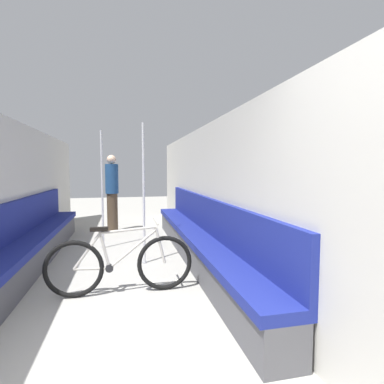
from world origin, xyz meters
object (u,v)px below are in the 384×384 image
object	(u,v)px
bench_seat_row_right	(197,240)
grab_pole_near	(144,196)
bench_seat_row_left	(26,249)
grab_pole_far	(102,191)
passenger_standing	(112,192)
bicycle	(121,264)

from	to	relation	value
bench_seat_row_right	grab_pole_near	bearing A→B (deg)	175.76
bench_seat_row_left	bench_seat_row_right	xyz separation A→B (m)	(2.51, 0.00, 0.00)
bench_seat_row_right	grab_pole_far	bearing A→B (deg)	143.18
grab_pole_far	passenger_standing	size ratio (longest dim) A/B	1.21
bench_seat_row_left	grab_pole_near	distance (m)	1.83
bench_seat_row_right	grab_pole_far	size ratio (longest dim) A/B	2.57
bench_seat_row_left	passenger_standing	size ratio (longest dim) A/B	3.11
bench_seat_row_left	grab_pole_far	world-z (taller)	grab_pole_far
bench_seat_row_right	grab_pole_far	world-z (taller)	grab_pole_far
bicycle	grab_pole_far	xyz separation A→B (m)	(-0.34, 2.20, 0.71)
grab_pole_far	bicycle	bearing A→B (deg)	-81.18
bench_seat_row_left	passenger_standing	bearing A→B (deg)	67.32
bench_seat_row_left	bicycle	size ratio (longest dim) A/B	3.28
passenger_standing	bicycle	bearing A→B (deg)	177.79
bicycle	grab_pole_near	bearing A→B (deg)	82.02
bench_seat_row_left	grab_pole_near	xyz separation A→B (m)	(1.67, 0.06, 0.73)
bicycle	passenger_standing	xyz separation A→B (m)	(-0.22, 3.68, 0.58)
bench_seat_row_left	bicycle	xyz separation A→B (m)	(1.32, -1.06, 0.02)
passenger_standing	grab_pole_far	bearing A→B (deg)	169.73
passenger_standing	bench_seat_row_right	bearing A→B (deg)	-157.34
bench_seat_row_left	bench_seat_row_right	size ratio (longest dim) A/B	1.00
bicycle	passenger_standing	distance (m)	3.73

